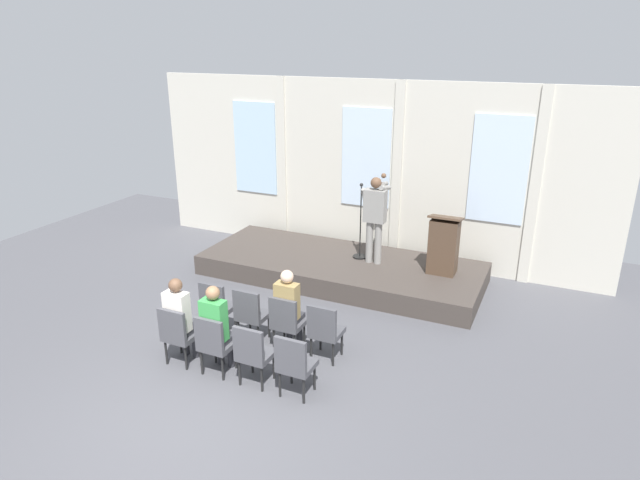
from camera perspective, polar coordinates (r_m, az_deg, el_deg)
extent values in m
plane|color=#4C4C51|center=(7.58, -13.27, -17.89)|extent=(16.60, 16.60, 0.00)
cube|color=beige|center=(11.94, 4.83, 7.08)|extent=(10.18, 0.10, 3.84)
cube|color=silver|center=(12.98, -6.71, 9.41)|extent=(1.08, 0.04, 2.10)
cube|color=beige|center=(12.70, -3.95, 7.89)|extent=(0.20, 0.08, 3.84)
cube|color=silver|center=(11.82, 4.77, 8.44)|extent=(1.08, 0.04, 2.10)
cube|color=beige|center=(11.68, 7.94, 6.66)|extent=(0.20, 0.08, 3.84)
cube|color=silver|center=(11.22, 18.00, 6.89)|extent=(1.08, 0.04, 2.10)
cube|color=beige|center=(11.24, 21.32, 4.94)|extent=(0.20, 0.08, 3.84)
cube|color=#3F3833|center=(11.23, 2.14, -2.95)|extent=(5.63, 2.19, 0.40)
cylinder|color=gray|center=(10.91, 5.13, -0.17)|extent=(0.14, 0.14, 0.85)
cylinder|color=gray|center=(10.86, 6.03, -0.31)|extent=(0.14, 0.14, 0.85)
cube|color=gray|center=(10.65, 5.71, 3.53)|extent=(0.42, 0.22, 0.64)
cube|color=navy|center=(10.73, 5.93, 4.08)|extent=(0.06, 0.01, 0.38)
sphere|color=brown|center=(10.54, 5.82, 5.91)|extent=(0.21, 0.21, 0.21)
cylinder|color=gray|center=(10.77, 4.66, 4.30)|extent=(0.09, 0.28, 0.45)
cylinder|color=gray|center=(10.64, 6.75, 5.39)|extent=(0.15, 0.36, 0.15)
cylinder|color=gray|center=(10.76, 6.70, 5.81)|extent=(0.11, 0.34, 0.15)
sphere|color=brown|center=(11.02, 6.60, 6.63)|extent=(0.10, 0.10, 0.10)
cylinder|color=black|center=(11.27, 4.12, -1.72)|extent=(0.28, 0.28, 0.03)
cylinder|color=black|center=(11.02, 4.21, 1.86)|extent=(0.02, 0.02, 1.45)
sphere|color=#262626|center=(10.80, 4.31, 5.71)|extent=(0.07, 0.07, 0.07)
cube|color=#4C3828|center=(10.59, 12.65, -0.67)|extent=(0.52, 0.40, 1.05)
cube|color=#4C3828|center=(10.43, 12.91, 2.27)|extent=(0.60, 0.48, 0.14)
cylinder|color=black|center=(9.41, -8.75, -8.01)|extent=(0.04, 0.04, 0.40)
cylinder|color=black|center=(9.59, -10.57, -7.55)|extent=(0.04, 0.04, 0.40)
cylinder|color=black|center=(9.16, -9.91, -8.90)|extent=(0.04, 0.04, 0.40)
cylinder|color=black|center=(9.35, -11.76, -8.40)|extent=(0.04, 0.04, 0.40)
cube|color=#47474C|center=(9.27, -10.34, -6.90)|extent=(0.46, 0.44, 0.08)
cube|color=#47474C|center=(9.01, -11.13, -5.86)|extent=(0.46, 0.06, 0.46)
cylinder|color=black|center=(9.11, -5.31, -8.87)|extent=(0.04, 0.04, 0.40)
cylinder|color=black|center=(9.27, -7.26, -8.39)|extent=(0.04, 0.04, 0.40)
cylinder|color=black|center=(8.85, -6.41, -9.82)|extent=(0.04, 0.04, 0.40)
cylinder|color=black|center=(9.02, -8.40, -9.30)|extent=(0.04, 0.04, 0.40)
cube|color=#47474C|center=(8.95, -6.91, -7.74)|extent=(0.46, 0.44, 0.08)
cube|color=#47474C|center=(8.68, -7.64, -6.69)|extent=(0.46, 0.06, 0.46)
cylinder|color=black|center=(8.84, -1.63, -9.74)|extent=(0.04, 0.04, 0.40)
cylinder|color=black|center=(8.98, -3.72, -9.25)|extent=(0.04, 0.04, 0.40)
cylinder|color=black|center=(8.58, -2.65, -10.76)|extent=(0.04, 0.04, 0.40)
cylinder|color=black|center=(8.73, -4.79, -10.23)|extent=(0.04, 0.04, 0.40)
cube|color=#47474C|center=(8.66, -3.23, -8.61)|extent=(0.46, 0.44, 0.08)
cube|color=#47474C|center=(8.39, -3.87, -7.56)|extent=(0.46, 0.06, 0.46)
cylinder|color=#2D2D33|center=(8.94, -3.18, -9.23)|extent=(0.10, 0.10, 0.44)
cylinder|color=#2D2D33|center=(8.87, -2.14, -9.48)|extent=(0.10, 0.10, 0.44)
cube|color=#2D2D33|center=(8.68, -3.05, -8.10)|extent=(0.34, 0.36, 0.12)
cube|color=#997F4C|center=(8.43, -3.44, -6.32)|extent=(0.36, 0.20, 0.58)
sphere|color=beige|center=(8.28, -3.44, -3.79)|extent=(0.20, 0.20, 0.20)
cylinder|color=black|center=(8.61, 2.27, -10.62)|extent=(0.04, 0.04, 0.40)
cylinder|color=black|center=(8.73, 0.06, -10.13)|extent=(0.04, 0.04, 0.40)
cylinder|color=black|center=(8.34, 1.36, -11.71)|extent=(0.04, 0.04, 0.40)
cylinder|color=black|center=(8.47, -0.92, -11.18)|extent=(0.04, 0.04, 0.40)
cube|color=#47474C|center=(8.42, 0.70, -9.50)|extent=(0.46, 0.44, 0.08)
cube|color=#47474C|center=(8.13, 0.16, -8.45)|extent=(0.46, 0.06, 0.46)
cylinder|color=black|center=(8.71, -12.33, -10.72)|extent=(0.04, 0.04, 0.40)
cylinder|color=black|center=(8.91, -14.22, -10.14)|extent=(0.04, 0.04, 0.40)
cylinder|color=black|center=(8.49, -13.71, -11.74)|extent=(0.04, 0.04, 0.40)
cylinder|color=black|center=(8.69, -15.62, -11.12)|extent=(0.04, 0.04, 0.40)
cube|color=#47474C|center=(8.58, -14.11, -9.55)|extent=(0.46, 0.44, 0.08)
cube|color=#47474C|center=(8.33, -15.07, -8.49)|extent=(0.46, 0.06, 0.46)
cylinder|color=#2D2D33|center=(8.86, -13.73, -10.15)|extent=(0.10, 0.10, 0.44)
cylinder|color=#2D2D33|center=(8.76, -12.78, -10.44)|extent=(0.10, 0.10, 0.44)
cube|color=#2D2D33|center=(8.59, -13.89, -9.03)|extent=(0.34, 0.36, 0.12)
cube|color=silver|center=(8.35, -14.56, -7.17)|extent=(0.36, 0.20, 0.61)
sphere|color=brown|center=(8.19, -14.73, -4.54)|extent=(0.20, 0.20, 0.20)
cylinder|color=black|center=(8.38, -8.72, -11.79)|extent=(0.04, 0.04, 0.40)
cylinder|color=black|center=(8.56, -10.78, -11.19)|extent=(0.04, 0.04, 0.40)
cylinder|color=black|center=(8.15, -10.04, -12.90)|extent=(0.04, 0.04, 0.40)
cylinder|color=black|center=(8.33, -12.14, -12.25)|extent=(0.04, 0.04, 0.40)
cube|color=#47474C|center=(8.23, -10.53, -10.60)|extent=(0.46, 0.44, 0.08)
cube|color=#47474C|center=(7.97, -11.43, -9.54)|extent=(0.46, 0.06, 0.46)
cylinder|color=#2D2D33|center=(8.51, -10.24, -11.19)|extent=(0.10, 0.10, 0.44)
cylinder|color=#2D2D33|center=(8.43, -9.21, -11.49)|extent=(0.10, 0.10, 0.44)
cube|color=#2D2D33|center=(8.24, -10.31, -10.06)|extent=(0.34, 0.36, 0.12)
cube|color=green|center=(7.99, -10.92, -8.14)|extent=(0.36, 0.20, 0.61)
sphere|color=#8C6647|center=(7.82, -11.04, -5.39)|extent=(0.20, 0.20, 0.20)
cylinder|color=black|center=(8.09, -4.80, -12.88)|extent=(0.04, 0.04, 0.40)
cylinder|color=black|center=(8.25, -7.03, -12.27)|extent=(0.04, 0.04, 0.40)
cylinder|color=black|center=(7.85, -6.04, -14.09)|extent=(0.04, 0.04, 0.40)
cylinder|color=black|center=(8.01, -8.32, -13.42)|extent=(0.04, 0.04, 0.40)
cube|color=#47474C|center=(7.92, -6.62, -11.70)|extent=(0.46, 0.44, 0.08)
cube|color=#47474C|center=(7.64, -7.44, -10.65)|extent=(0.46, 0.06, 0.46)
cylinder|color=black|center=(7.84, -0.57, -13.99)|extent=(0.04, 0.04, 0.40)
cylinder|color=black|center=(7.98, -2.97, -13.37)|extent=(0.04, 0.04, 0.40)
cylinder|color=black|center=(7.59, -1.70, -15.29)|extent=(0.04, 0.04, 0.40)
cylinder|color=black|center=(7.73, -4.17, -14.62)|extent=(0.04, 0.04, 0.40)
cube|color=#47474C|center=(7.65, -2.38, -12.83)|extent=(0.46, 0.44, 0.08)
cube|color=#47474C|center=(7.36, -3.09, -11.79)|extent=(0.46, 0.06, 0.46)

